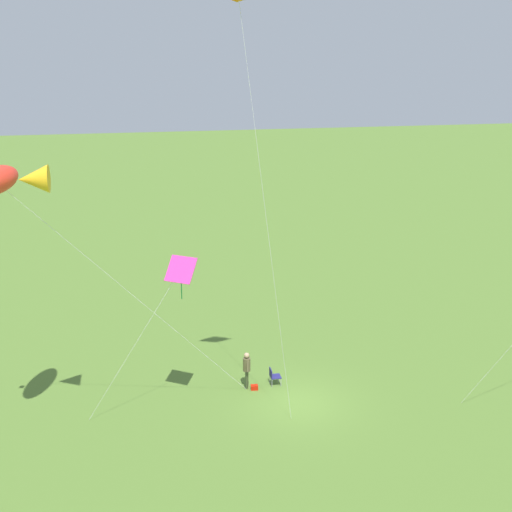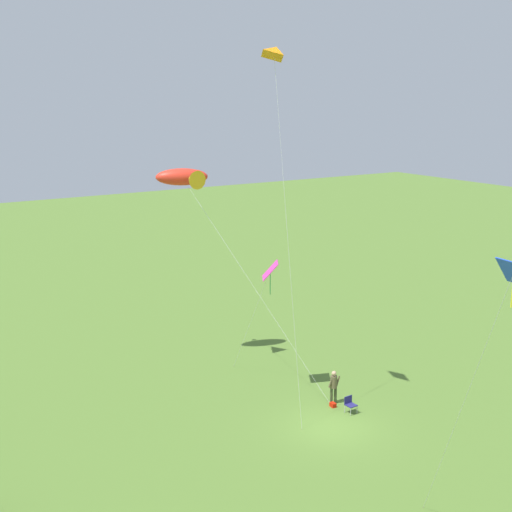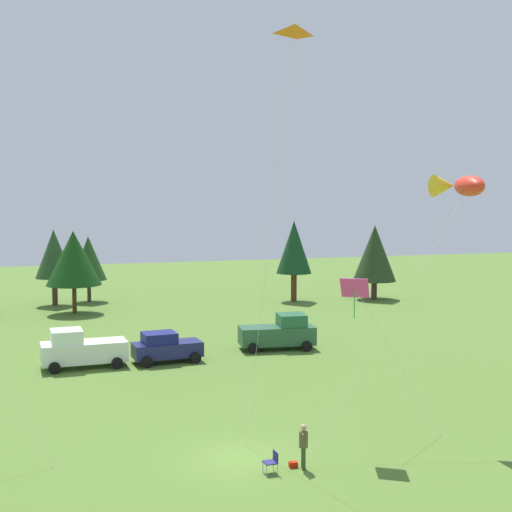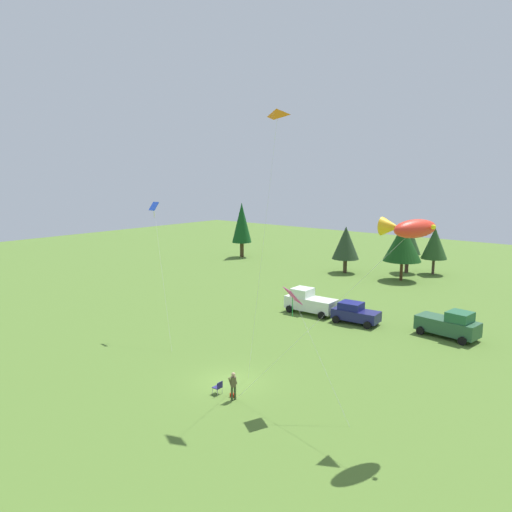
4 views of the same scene
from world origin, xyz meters
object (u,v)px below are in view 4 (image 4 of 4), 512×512
object	(u,v)px
person_kite_flyer	(233,384)
backpack_on_grass	(233,395)
truck_white_pickup	(309,302)
kite_delta_orange	(276,113)
kite_diamond_rainbow	(293,298)
folding_chair	(218,387)
car_navy_hatch	(355,313)
truck_green_flatbed	(449,325)
kite_diamond_blue	(154,211)
kite_large_fish	(409,228)

from	to	relation	value
person_kite_flyer	backpack_on_grass	distance (m)	1.00
backpack_on_grass	truck_white_pickup	world-z (taller)	truck_white_pickup
kite_delta_orange	backpack_on_grass	bearing A→B (deg)	-109.64
kite_delta_orange	kite_diamond_rainbow	size ratio (longest dim) A/B	2.48
folding_chair	car_navy_hatch	world-z (taller)	car_navy_hatch
backpack_on_grass	kite_diamond_rainbow	world-z (taller)	kite_diamond_rainbow
truck_green_flatbed	kite_diamond_blue	bearing A→B (deg)	-138.42
truck_white_pickup	kite_diamond_blue	bearing A→B (deg)	58.39
backpack_on_grass	kite_large_fish	distance (m)	14.47
kite_diamond_rainbow	truck_green_flatbed	bearing A→B (deg)	81.00
truck_green_flatbed	kite_delta_orange	distance (m)	23.75
car_navy_hatch	kite_delta_orange	size ratio (longest dim) A/B	0.25
truck_white_pickup	kite_large_fish	size ratio (longest dim) A/B	0.45
car_navy_hatch	kite_delta_orange	bearing A→B (deg)	95.19
folding_chair	person_kite_flyer	bearing A→B (deg)	178.79
truck_green_flatbed	backpack_on_grass	bearing A→B (deg)	-100.87
kite_diamond_rainbow	person_kite_flyer	bearing A→B (deg)	-147.35
kite_diamond_rainbow	kite_large_fish	bearing A→B (deg)	15.43
backpack_on_grass	folding_chair	bearing A→B (deg)	-162.69
kite_delta_orange	folding_chair	bearing A→B (deg)	-121.91
folding_chair	truck_white_pickup	world-z (taller)	truck_white_pickup
truck_white_pickup	kite_diamond_blue	size ratio (longest dim) A/B	0.46
truck_green_flatbed	truck_white_pickup	bearing A→B (deg)	-167.60
folding_chair	kite_delta_orange	xyz separation A→B (m)	(1.95, 3.13, 16.46)
car_navy_hatch	kite_large_fish	bearing A→B (deg)	121.29
person_kite_flyer	car_navy_hatch	distance (m)	18.63
truck_green_flatbed	kite_diamond_rainbow	xyz separation A→B (m)	(-2.87, -18.13, 5.34)
folding_chair	truck_white_pickup	distance (m)	19.62
kite_diamond_blue	truck_white_pickup	bearing A→B (deg)	60.90
car_navy_hatch	kite_large_fish	world-z (taller)	kite_large_fish
backpack_on_grass	kite_diamond_rainbow	bearing A→B (deg)	26.57
folding_chair	kite_diamond_blue	xyz separation A→B (m)	(-13.07, 5.86, 9.82)
kite_large_fish	kite_diamond_rainbow	bearing A→B (deg)	-164.57
backpack_on_grass	car_navy_hatch	xyz separation A→B (m)	(-1.80, 18.25, 0.84)
kite_large_fish	kite_delta_orange	distance (m)	10.32
truck_white_pickup	kite_diamond_blue	distance (m)	17.34
folding_chair	kite_diamond_blue	bearing A→B (deg)	-26.60
backpack_on_grass	kite_delta_orange	distance (m)	17.10
person_kite_flyer	truck_white_pickup	bearing A→B (deg)	-55.81
kite_diamond_blue	kite_large_fish	bearing A→B (deg)	-5.60
backpack_on_grass	kite_large_fish	size ratio (longest dim) A/B	0.03
backpack_on_grass	kite_diamond_blue	size ratio (longest dim) A/B	0.03
truck_white_pickup	truck_green_flatbed	distance (m)	13.08
kite_diamond_rainbow	kite_diamond_blue	distance (m)	18.14
folding_chair	kite_delta_orange	distance (m)	16.86
truck_green_flatbed	kite_diamond_blue	world-z (taller)	kite_diamond_blue
truck_green_flatbed	person_kite_flyer	bearing A→B (deg)	-99.85
backpack_on_grass	kite_delta_orange	bearing A→B (deg)	70.36
person_kite_flyer	truck_white_pickup	xyz separation A→B (m)	(-7.16, 18.67, 0.08)
backpack_on_grass	car_navy_hatch	size ratio (longest dim) A/B	0.07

